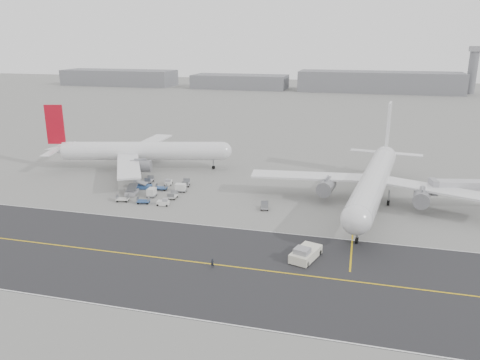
% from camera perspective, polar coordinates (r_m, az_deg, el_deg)
% --- Properties ---
extents(ground, '(700.00, 700.00, 0.00)m').
position_cam_1_polar(ground, '(97.04, -4.47, -4.98)').
color(ground, gray).
rests_on(ground, ground).
extents(taxiway, '(220.00, 59.00, 0.03)m').
position_cam_1_polar(taxiway, '(80.05, -5.24, -9.96)').
color(taxiway, '#2A2A2D').
rests_on(taxiway, ground).
extents(horizon_buildings, '(520.00, 28.00, 28.00)m').
position_cam_1_polar(horizon_buildings, '(346.86, 14.78, 10.37)').
color(horizon_buildings, gray).
rests_on(horizon_buildings, ground).
extents(control_tower, '(7.00, 7.00, 31.25)m').
position_cam_1_polar(control_tower, '(357.48, 26.51, 11.99)').
color(control_tower, gray).
rests_on(control_tower, ground).
extents(airliner_a, '(52.51, 51.34, 18.47)m').
position_cam_1_polar(airliner_a, '(136.54, -12.28, 3.49)').
color(airliner_a, white).
rests_on(airliner_a, ground).
extents(airliner_b, '(56.80, 57.76, 19.98)m').
position_cam_1_polar(airliner_b, '(108.80, 16.07, 0.03)').
color(airliner_b, white).
rests_on(airliner_b, ground).
extents(pushback_tug, '(5.16, 9.10, 2.58)m').
position_cam_1_polar(pushback_tug, '(81.03, 7.96, -8.88)').
color(pushback_tug, silver).
rests_on(pushback_tug, ground).
extents(jet_bridge, '(17.72, 6.74, 6.61)m').
position_cam_1_polar(jet_bridge, '(113.72, 26.24, -0.96)').
color(jet_bridge, gray).
rests_on(jet_bridge, ground).
extents(gse_cluster, '(20.63, 24.44, 2.14)m').
position_cam_1_polar(gse_cluster, '(115.34, -10.18, -1.61)').
color(gse_cluster, '#949499').
rests_on(gse_cluster, ground).
extents(stray_dolly, '(2.12, 2.94, 1.65)m').
position_cam_1_polar(stray_dolly, '(103.17, 3.01, -3.60)').
color(stray_dolly, silver).
rests_on(stray_dolly, ground).
extents(ground_crew_a, '(0.66, 0.51, 1.60)m').
position_cam_1_polar(ground_crew_a, '(77.80, -3.38, -10.09)').
color(ground_crew_a, black).
rests_on(ground_crew_a, ground).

